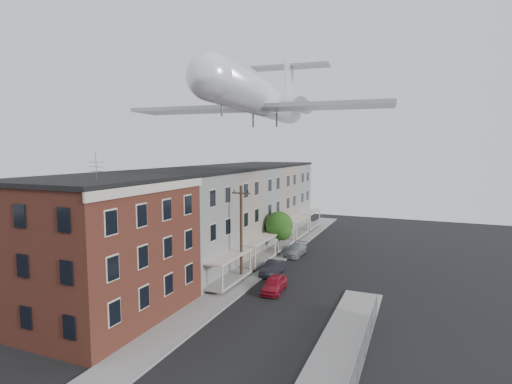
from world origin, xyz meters
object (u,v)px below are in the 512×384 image
car_near (274,284)px  car_mid (273,268)px  street_tree (280,227)px  car_far (296,250)px  airplane (264,99)px  utility_pole (241,232)px

car_near → car_mid: car_near is taller
street_tree → car_near: (3.47, -11.38, -2.77)m
car_far → airplane: 18.53m
utility_pole → street_tree: (0.33, 9.92, -1.22)m
car_mid → airplane: size_ratio=0.15×
car_near → car_far: size_ratio=0.88×
car_mid → car_near: bearing=-67.3°
street_tree → car_far: bearing=27.9°
utility_pole → car_near: utility_pole is taller
car_mid → utility_pole: bearing=-122.4°
utility_pole → car_mid: utility_pole is taller
street_tree → car_near: bearing=-73.0°
utility_pole → car_mid: (2.00, 3.04, -4.02)m
utility_pole → airplane: size_ratio=0.34×
car_mid → airplane: bearing=-115.9°
car_near → car_far: bearing=93.8°
car_mid → airplane: 16.31m
car_near → car_mid: (-1.80, 4.50, -0.02)m
utility_pole → street_tree: utility_pole is taller
utility_pole → airplane: airplane is taller
car_far → airplane: size_ratio=0.17×
street_tree → airplane: bearing=-82.0°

